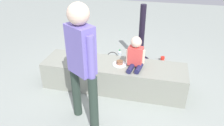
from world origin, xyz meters
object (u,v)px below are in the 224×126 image
object	(u,v)px
water_bottle_near_gift	(120,55)
party_cup_red	(162,59)
cake_box_white	(89,67)
handbag_black_leather	(113,62)
child_seated	(136,55)
adult_standing	(82,57)
cake_plate	(120,63)
gift_bag	(139,66)

from	to	relation	value
water_bottle_near_gift	party_cup_red	distance (m)	0.86
cake_box_white	handbag_black_leather	world-z (taller)	handbag_black_leather
child_seated	party_cup_red	world-z (taller)	child_seated
child_seated	adult_standing	bearing A→B (deg)	-123.17
adult_standing	cake_plate	distance (m)	1.00
child_seated	water_bottle_near_gift	distance (m)	1.22
adult_standing	cake_box_white	xyz separation A→B (m)	(-0.39, 1.27, -0.90)
cake_plate	water_bottle_near_gift	bearing A→B (deg)	101.29
water_bottle_near_gift	handbag_black_leather	world-z (taller)	handbag_black_leather
water_bottle_near_gift	handbag_black_leather	xyz separation A→B (m)	(-0.05, -0.38, 0.03)
child_seated	cake_plate	distance (m)	0.31
party_cup_red	cake_box_white	distance (m)	1.49
cake_plate	gift_bag	bearing A→B (deg)	66.83
cake_plate	party_cup_red	world-z (taller)	cake_plate
gift_bag	cake_box_white	world-z (taller)	gift_bag
handbag_black_leather	cake_plate	bearing A→B (deg)	-67.25
child_seated	handbag_black_leather	world-z (taller)	child_seated
child_seated	cake_plate	size ratio (longest dim) A/B	2.16
adult_standing	cake_plate	size ratio (longest dim) A/B	7.03
cake_box_white	child_seated	bearing A→B (deg)	-27.09
water_bottle_near_gift	handbag_black_leather	size ratio (longest dim) A/B	0.63
party_cup_red	handbag_black_leather	size ratio (longest dim) A/B	0.28
water_bottle_near_gift	cake_box_white	world-z (taller)	water_bottle_near_gift
party_cup_red	cake_box_white	bearing A→B (deg)	-153.96
water_bottle_near_gift	party_cup_red	xyz separation A→B (m)	(0.85, 0.13, -0.05)
child_seated	water_bottle_near_gift	size ratio (longest dim) A/B	2.24
child_seated	gift_bag	size ratio (longest dim) A/B	1.59
adult_standing	gift_bag	world-z (taller)	adult_standing
cake_box_white	gift_bag	bearing A→B (deg)	7.77
child_seated	cake_box_white	bearing A→B (deg)	152.91
child_seated	gift_bag	bearing A→B (deg)	89.49
gift_bag	party_cup_red	xyz separation A→B (m)	(0.41, 0.53, -0.08)
party_cup_red	cake_box_white	world-z (taller)	cake_box_white
cake_plate	handbag_black_leather	distance (m)	0.72
water_bottle_near_gift	cake_box_white	size ratio (longest dim) A/B	0.67
cake_plate	gift_bag	distance (m)	0.70
adult_standing	handbag_black_leather	bearing A→B (deg)	88.42
adult_standing	cake_box_white	size ratio (longest dim) A/B	4.92
gift_bag	water_bottle_near_gift	xyz separation A→B (m)	(-0.44, 0.40, -0.03)
gift_bag	cake_box_white	size ratio (longest dim) A/B	0.95
water_bottle_near_gift	cake_box_white	bearing A→B (deg)	-132.72
gift_bag	party_cup_red	world-z (taller)	gift_bag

